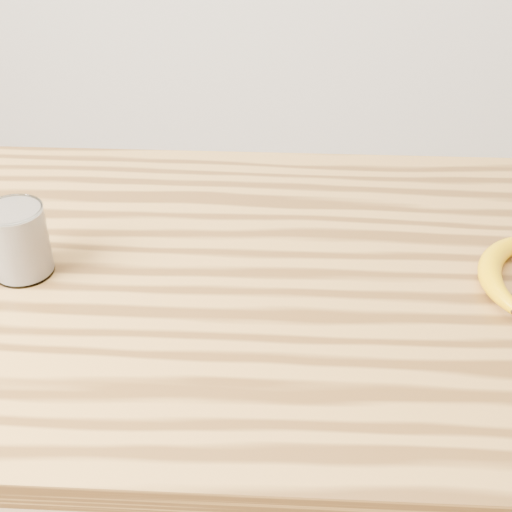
{
  "coord_description": "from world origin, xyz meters",
  "views": [
    {
      "loc": [
        0.05,
        -0.87,
        1.52
      ],
      "look_at": [
        0.01,
        -0.01,
        0.93
      ],
      "focal_mm": 50.0,
      "sensor_mm": 36.0,
      "label": 1
    }
  ],
  "objects": [
    {
      "name": "banana",
      "position": [
        0.35,
        0.01,
        0.92
      ],
      "size": [
        0.2,
        0.3,
        0.03
      ],
      "primitive_type": null,
      "rotation": [
        0.0,
        0.0,
        -0.38
      ],
      "color": "#D49800",
      "rests_on": "table"
    },
    {
      "name": "table",
      "position": [
        0.0,
        0.0,
        0.77
      ],
      "size": [
        1.2,
        0.8,
        0.9
      ],
      "color": "olive",
      "rests_on": "ground"
    },
    {
      "name": "smoothie_glass",
      "position": [
        -0.34,
        -0.02,
        0.95
      ],
      "size": [
        0.09,
        0.09,
        0.11
      ],
      "color": "white",
      "rests_on": "table"
    }
  ]
}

